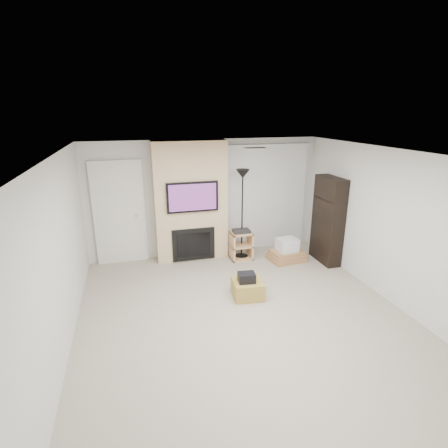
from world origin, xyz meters
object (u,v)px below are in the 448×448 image
object	(u,v)px
ottoman	(247,288)
bookshelf	(328,220)
av_stand	(241,243)
box_stack	(287,252)
floor_lamp	(243,189)

from	to	relation	value
ottoman	bookshelf	size ratio (longest dim) A/B	0.28
av_stand	bookshelf	size ratio (longest dim) A/B	0.37
av_stand	box_stack	world-z (taller)	av_stand
floor_lamp	bookshelf	world-z (taller)	floor_lamp
box_stack	bookshelf	xyz separation A→B (m)	(0.78, -0.23, 0.71)
floor_lamp	av_stand	xyz separation A→B (m)	(-0.04, -0.08, -1.17)
bookshelf	av_stand	bearing A→B (deg)	161.26
box_stack	av_stand	bearing A→B (deg)	159.49
av_stand	bookshelf	xyz separation A→B (m)	(1.69, -0.57, 0.55)
ottoman	floor_lamp	distance (m)	2.19
ottoman	bookshelf	bearing A→B (deg)	25.71
ottoman	bookshelf	distance (m)	2.43
floor_lamp	av_stand	distance (m)	1.17
av_stand	floor_lamp	bearing A→B (deg)	64.56
ottoman	box_stack	bearing A→B (deg)	43.34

